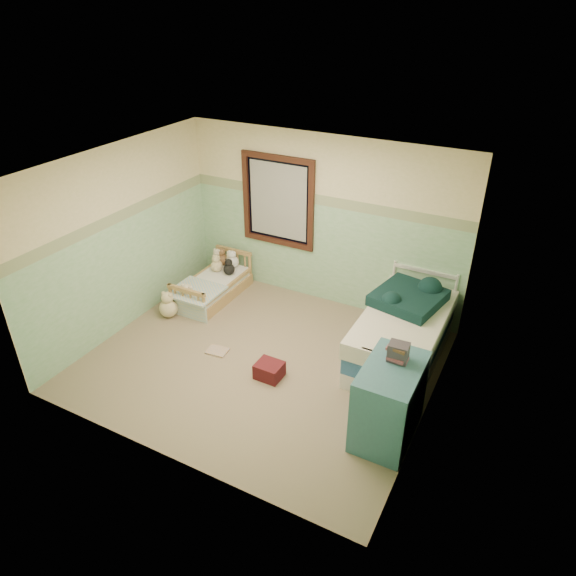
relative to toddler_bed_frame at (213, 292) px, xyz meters
The scene contains 29 objects.
floor 1.80m from the toddler_bed_frame, 35.66° to the right, with size 4.20×3.60×0.02m, color gray.
ceiling 3.02m from the toddler_bed_frame, 35.66° to the right, with size 4.20×3.60×0.02m, color white.
wall_back 2.02m from the toddler_bed_frame, 27.13° to the left, with size 4.20×0.04×2.50m, color beige.
wall_front 3.41m from the toddler_bed_frame, 62.82° to the right, with size 4.20×0.04×2.50m, color beige.
wall_left 1.69m from the toddler_bed_frame, 121.22° to the right, with size 0.04×3.60×2.50m, color beige.
wall_right 3.89m from the toddler_bed_frame, 16.42° to the right, with size 0.04×3.60×2.50m, color beige.
wainscot_mint 1.77m from the toddler_bed_frame, 26.67° to the left, with size 4.20×0.01×1.50m, color #75AD78.
border_strip 2.21m from the toddler_bed_frame, 26.67° to the left, with size 4.20×0.01×0.15m, color #3E6044.
window_frame 1.72m from the toddler_bed_frame, 42.92° to the left, with size 1.16×0.06×1.36m, color black.
window_blinds 1.72m from the toddler_bed_frame, 43.32° to the left, with size 0.92×0.01×1.12m, color beige.
toddler_bed_frame is the anchor object (origin of this frame).
toddler_mattress 0.14m from the toddler_bed_frame, ahead, with size 0.60×1.25×0.12m, color white.
patchwork_quilt 0.46m from the toddler_bed_frame, 90.00° to the right, with size 0.71×0.65×0.03m, color #83B3D9.
plush_bed_brown 0.60m from the toddler_bed_frame, 106.70° to the left, with size 0.20×0.20×0.20m, color brown.
plush_bed_white 0.59m from the toddler_bed_frame, 84.29° to the left, with size 0.20×0.20×0.20m, color white.
plush_bed_tan 0.42m from the toddler_bed_frame, 109.65° to the left, with size 0.19×0.19×0.19m, color beige.
plush_bed_dark 0.43m from the toddler_bed_frame, 65.10° to the left, with size 0.18×0.18×0.18m, color black.
plush_floor_cream 0.50m from the toddler_bed_frame, 101.20° to the right, with size 0.29×0.29×0.29m, color beige.
plush_floor_tan 0.80m from the toddler_bed_frame, 107.56° to the right, with size 0.27×0.27×0.27m, color beige.
twin_bed_frame 3.02m from the toddler_bed_frame, ahead, with size 0.91×1.82×0.22m, color silver.
twin_boxspring 3.03m from the toddler_bed_frame, ahead, with size 0.91×1.82×0.22m, color #195383.
twin_mattress 3.05m from the toddler_bed_frame, ahead, with size 0.95×1.85×0.22m, color beige.
teal_blanket 3.04m from the toddler_bed_frame, ahead, with size 0.77×0.82×0.14m, color black.
dresser 3.63m from the toddler_bed_frame, 24.79° to the right, with size 0.55×0.89×0.89m, color teal.
book_stack 3.67m from the toddler_bed_frame, 22.86° to the right, with size 0.20×0.15×0.20m, color #523634.
red_pillow 2.14m from the toddler_bed_frame, 36.53° to the right, with size 0.32×0.28×0.20m, color maroon.
floor_book 1.44m from the toddler_bed_frame, 53.09° to the right, with size 0.27×0.21×0.02m, color #FCA430.
extra_plush_0 0.58m from the toddler_bed_frame, 87.76° to the left, with size 0.19×0.19×0.19m, color beige.
extra_plush_1 0.58m from the toddler_bed_frame, 114.22° to the left, with size 0.19×0.19×0.19m, color beige.
Camera 1 is at (2.78, -4.54, 4.11)m, focal length 32.44 mm.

